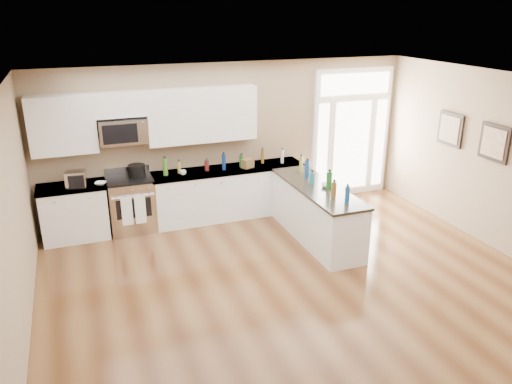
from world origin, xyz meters
TOP-DOWN VIEW (x-y plane):
  - ground at (0.00, 0.00)m, footprint 8.00×8.00m
  - room_shell at (0.00, 0.00)m, footprint 8.00×8.00m
  - back_cabinet_left at (-2.87, 3.69)m, footprint 1.10×0.66m
  - back_cabinet_right at (-0.16, 3.69)m, footprint 2.85×0.66m
  - peninsula_cabinet at (0.93, 2.24)m, footprint 0.69×2.32m
  - upper_cabinet_left at (-2.88, 3.83)m, footprint 1.04×0.33m
  - upper_cabinet_right at (-0.57, 3.83)m, footprint 1.94×0.33m
  - upper_cabinet_short at (-1.95, 3.83)m, footprint 0.82×0.33m
  - microwave at (-1.95, 3.80)m, footprint 0.78×0.41m
  - entry_door at (2.55, 3.95)m, footprint 1.70×0.10m
  - wall_art_near at (3.47, 2.20)m, footprint 0.05×0.58m
  - wall_art_far at (3.47, 1.20)m, footprint 0.05×0.58m
  - kitchen_range at (-1.92, 3.69)m, footprint 0.77×0.68m
  - stockpot at (-1.78, 3.76)m, footprint 0.36×0.36m
  - toaster_oven at (-2.78, 3.58)m, footprint 0.34×0.28m
  - cardboard_box at (0.19, 3.60)m, footprint 0.25×0.22m
  - bowl_left at (-2.40, 3.57)m, footprint 0.24×0.24m
  - bowl_peninsula at (1.05, 2.16)m, footprint 0.23×0.23m
  - cup_counter at (-1.01, 3.60)m, footprint 0.12×0.12m
  - counter_bottles at (0.33, 2.89)m, footprint 2.42×2.43m

SIDE VIEW (x-z plane):
  - ground at x=0.00m, z-range 0.00..0.00m
  - peninsula_cabinet at x=0.93m, z-range -0.04..0.90m
  - back_cabinet_right at x=-0.16m, z-range -0.03..0.91m
  - back_cabinet_left at x=-2.87m, z-range -0.03..0.91m
  - kitchen_range at x=-1.92m, z-range -0.06..1.02m
  - bowl_left at x=-2.40m, z-range 0.94..0.98m
  - bowl_peninsula at x=1.05m, z-range 0.94..1.00m
  - cup_counter at x=-1.01m, z-range 0.94..1.02m
  - cardboard_box at x=0.19m, z-range 0.94..1.11m
  - stockpot at x=-1.78m, z-range 0.95..1.18m
  - counter_bottles at x=0.33m, z-range 0.92..1.23m
  - toaster_oven at x=-2.78m, z-range 0.94..1.21m
  - entry_door at x=2.55m, z-range 0.00..2.60m
  - wall_art_near at x=3.47m, z-range 1.41..1.99m
  - wall_art_far at x=3.47m, z-range 1.41..1.99m
  - room_shell at x=0.00m, z-range -2.29..5.71m
  - microwave at x=-1.95m, z-range 1.55..1.97m
  - upper_cabinet_left at x=-2.88m, z-range 1.45..2.40m
  - upper_cabinet_right at x=-0.57m, z-range 1.45..2.40m
  - upper_cabinet_short at x=-1.95m, z-range 2.00..2.40m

